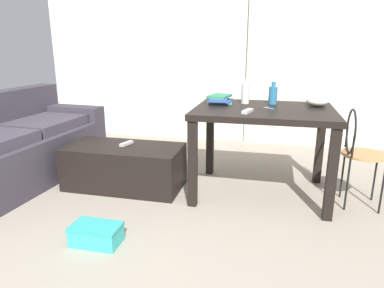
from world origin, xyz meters
The scene contains 15 objects.
ground_plane centered at (0.00, 1.23, 0.00)m, with size 7.81×7.81×0.00m, color gray.
wall_back centered at (0.00, 3.25, 1.22)m, with size 5.22×0.10×2.44m, color silver.
curtains centered at (0.00, 3.17, 1.08)m, with size 3.57×0.03×2.16m.
couch centered at (-1.82, 1.23, 0.33)m, with size 0.95×1.95×0.84m.
coffee_table centered at (-0.72, 1.35, 0.20)m, with size 1.06×0.52×0.39m.
craft_table centered at (0.51, 1.50, 0.66)m, with size 1.15×0.87×0.77m.
wire_chair centered at (1.27, 1.44, 0.50)m, with size 0.36×0.36×0.80m.
bottle_near centered at (0.33, 1.70, 0.86)m, with size 0.07×0.07×0.21m.
bottle_far centered at (0.58, 1.73, 0.85)m, with size 0.08×0.08×0.20m.
bowl centered at (0.95, 1.69, 0.81)m, with size 0.18×0.18×0.09m, color beige.
book_stack centered at (0.11, 1.67, 0.81)m, with size 0.23×0.30×0.07m.
tv_remote_on_table centered at (0.39, 1.26, 0.78)m, with size 0.05×0.16×0.02m, color #B7B7B2.
scissors centered at (0.56, 1.48, 0.77)m, with size 0.09×0.10×0.00m.
tv_remote_primary centered at (-0.71, 1.40, 0.40)m, with size 0.04×0.16×0.02m, color #B7B7B2.
shoebox centered at (-0.51, 0.40, 0.07)m, with size 0.33×0.19×0.14m.
Camera 1 is at (0.59, -1.46, 1.29)m, focal length 32.57 mm.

